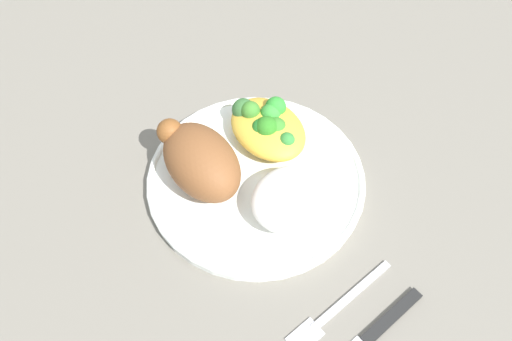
# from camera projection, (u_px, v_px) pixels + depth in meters

# --- Properties ---
(ground_plane) EXTENTS (2.00, 2.00, 0.00)m
(ground_plane) POSITION_uv_depth(u_px,v_px,m) (256.00, 183.00, 0.62)
(ground_plane) COLOR slate
(plate) EXTENTS (0.25, 0.25, 0.02)m
(plate) POSITION_uv_depth(u_px,v_px,m) (256.00, 179.00, 0.62)
(plate) COLOR white
(plate) RESTS_ON ground_plane
(roasted_chicken) EXTENTS (0.12, 0.07, 0.06)m
(roasted_chicken) POSITION_uv_depth(u_px,v_px,m) (200.00, 160.00, 0.58)
(roasted_chicken) COLOR brown
(roasted_chicken) RESTS_ON plate
(rice_pile) EXTENTS (0.08, 0.09, 0.04)m
(rice_pile) POSITION_uv_depth(u_px,v_px,m) (292.00, 199.00, 0.57)
(rice_pile) COLOR white
(rice_pile) RESTS_ON plate
(mac_cheese_with_broccoli) EXTENTS (0.11, 0.08, 0.04)m
(mac_cheese_with_broccoli) POSITION_uv_depth(u_px,v_px,m) (267.00, 125.00, 0.63)
(mac_cheese_with_broccoli) COLOR gold
(mac_cheese_with_broccoli) RESTS_ON plate
(fork) EXTENTS (0.03, 0.14, 0.01)m
(fork) POSITION_uv_depth(u_px,v_px,m) (338.00, 308.00, 0.53)
(fork) COLOR #B2B2B7
(fork) RESTS_ON ground_plane
(knife) EXTENTS (0.03, 0.19, 0.01)m
(knife) POSITION_uv_depth(u_px,v_px,m) (365.00, 341.00, 0.51)
(knife) COLOR black
(knife) RESTS_ON ground_plane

